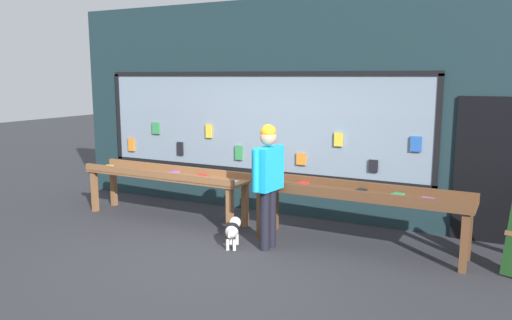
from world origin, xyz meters
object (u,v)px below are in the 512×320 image
(display_table_left, at_px, (165,178))
(person_browsing, at_px, (268,176))
(small_dog, at_px, (233,229))
(display_table_right, at_px, (359,198))

(display_table_left, relative_size, person_browsing, 1.73)
(small_dog, bearing_deg, person_browsing, -91.81)
(display_table_right, distance_m, person_browsing, 1.29)
(display_table_right, height_order, small_dog, display_table_right)
(display_table_left, height_order, display_table_right, display_table_right)
(display_table_left, distance_m, small_dog, 1.90)
(person_browsing, bearing_deg, display_table_left, 82.87)
(person_browsing, distance_m, small_dog, 0.92)
(display_table_right, bearing_deg, person_browsing, -153.10)
(display_table_left, xyz_separation_m, small_dog, (1.70, -0.72, -0.45))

